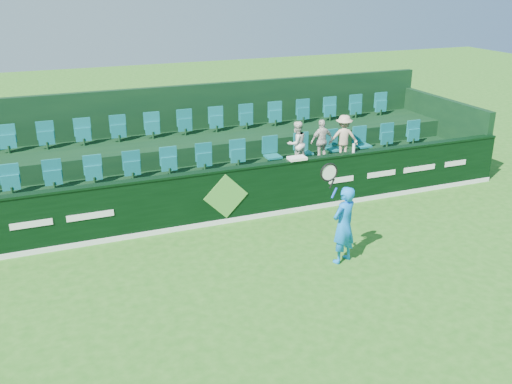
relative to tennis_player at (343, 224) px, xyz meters
name	(u,v)px	position (x,y,z in m)	size (l,w,h in m)	color
ground	(297,305)	(-1.59, -1.19, -0.84)	(60.00, 60.00, 0.00)	#226417
sponsor_hoarding	(225,196)	(-1.59, 2.81, -0.17)	(16.00, 0.25, 1.35)	black
stand_tier_front	(211,191)	(-1.59, 3.91, -0.44)	(16.00, 2.00, 0.80)	black
stand_tier_back	(190,161)	(-1.59, 5.81, -0.19)	(16.00, 1.80, 1.30)	black
stand_rear	(185,137)	(-1.59, 6.25, 0.37)	(16.00, 4.10, 2.60)	black
seat_row_front	(205,161)	(-1.59, 4.31, 0.26)	(13.50, 0.50, 0.60)	#12696E
seat_row_back	(186,125)	(-1.59, 6.11, 0.76)	(13.50, 0.50, 0.60)	#12696E
tennis_player	(343,224)	(0.00, 0.00, 0.00)	(1.06, 0.58, 2.29)	blue
spectator_left	(297,144)	(0.82, 3.93, 0.55)	(0.58, 0.45, 1.19)	white
spectator_middle	(322,141)	(1.57, 3.93, 0.55)	(0.69, 0.29, 1.18)	beige
spectator_right	(344,137)	(2.24, 3.93, 0.58)	(0.80, 0.46, 1.24)	#CAB28E
towel	(297,158)	(0.29, 2.81, 0.54)	(0.44, 0.28, 0.07)	white
drinks_bottle	(354,148)	(1.88, 2.81, 0.62)	(0.07, 0.07, 0.23)	white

